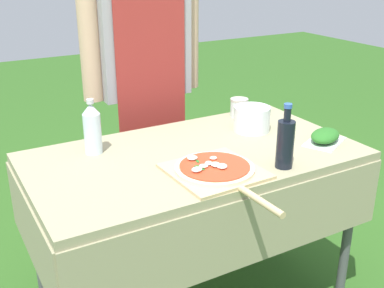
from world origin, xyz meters
The scene contains 8 objects.
prep_table centered at (0.00, 0.00, 0.69)m, with size 1.35×0.75×0.78m.
person_cook centered at (0.08, 0.67, 1.00)m, with size 0.63×0.21×1.69m.
pizza_on_peel centered at (-0.03, -0.21, 0.79)m, with size 0.33×0.54×0.05m.
oil_bottle centered at (0.22, -0.29, 0.87)m, with size 0.07×0.07×0.25m.
water_bottle centered at (-0.35, 0.20, 0.88)m, with size 0.07×0.07×0.23m.
herb_container centered at (0.54, -0.18, 0.80)m, with size 0.23×0.20×0.06m.
mixing_tub centered at (0.35, 0.10, 0.83)m, with size 0.16×0.16×0.11m, color silver.
sauce_jar centered at (0.41, 0.29, 0.82)m, with size 0.09×0.09×0.09m.
Camera 1 is at (-0.89, -1.55, 1.53)m, focal length 45.00 mm.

